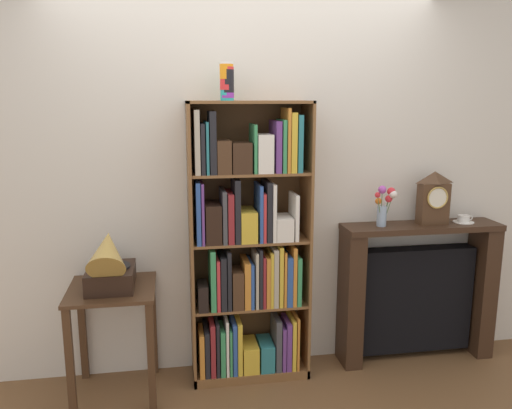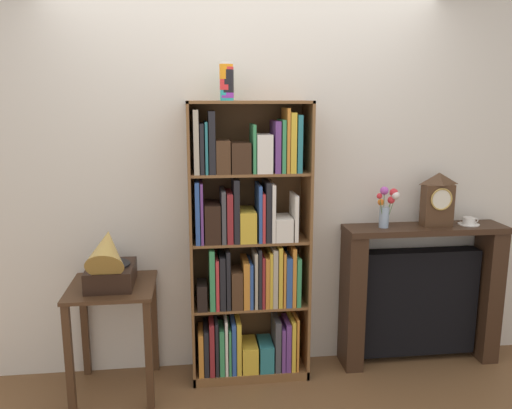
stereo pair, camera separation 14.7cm
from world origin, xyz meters
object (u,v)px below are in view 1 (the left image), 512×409
at_px(cup_stack, 227,81).
at_px(side_table_left, 113,315).
at_px(teacup_with_saucer, 464,219).
at_px(bookshelf, 248,255).
at_px(gramophone, 109,264).
at_px(fireplace_mantel, 416,292).
at_px(mantel_clock, 434,198).
at_px(flower_vase, 384,204).

xyz_separation_m(cup_stack, side_table_left, (-0.74, -0.09, -1.42)).
bearing_deg(teacup_with_saucer, bookshelf, -178.77).
xyz_separation_m(gramophone, fireplace_mantel, (2.09, 0.20, -0.39)).
distance_m(bookshelf, teacup_with_saucer, 1.55).
height_order(bookshelf, mantel_clock, bookshelf).
relative_size(cup_stack, fireplace_mantel, 0.21).
xyz_separation_m(fireplace_mantel, mantel_clock, (0.07, -0.03, 0.69)).
bearing_deg(fireplace_mantel, cup_stack, -177.56).
bearing_deg(fireplace_mantel, gramophone, -174.42).
relative_size(bookshelf, cup_stack, 7.92).
bearing_deg(flower_vase, bookshelf, -178.76).
distance_m(cup_stack, teacup_with_saucer, 1.91).
height_order(cup_stack, flower_vase, cup_stack).
distance_m(bookshelf, cup_stack, 1.12).
bearing_deg(bookshelf, teacup_with_saucer, 1.23).
bearing_deg(bookshelf, flower_vase, 1.24).
bearing_deg(flower_vase, teacup_with_saucer, 1.23).
height_order(mantel_clock, flower_vase, mantel_clock).
bearing_deg(side_table_left, teacup_with_saucer, 3.06).
bearing_deg(flower_vase, side_table_left, -176.33).
bearing_deg(fireplace_mantel, teacup_with_saucer, -4.12).
relative_size(mantel_clock, flower_vase, 1.28).
bearing_deg(gramophone, flower_vase, 5.35).
bearing_deg(teacup_with_saucer, cup_stack, -178.80).
bearing_deg(mantel_clock, cup_stack, -178.71).
relative_size(bookshelf, flower_vase, 6.38).
distance_m(cup_stack, side_table_left, 1.61).
bearing_deg(side_table_left, flower_vase, 3.67).
distance_m(side_table_left, gramophone, 0.35).
height_order(side_table_left, mantel_clock, mantel_clock).
xyz_separation_m(cup_stack, flower_vase, (1.07, 0.02, -0.80)).
xyz_separation_m(bookshelf, flower_vase, (0.94, 0.02, 0.31)).
xyz_separation_m(side_table_left, teacup_with_saucer, (2.41, 0.13, 0.48)).
bearing_deg(side_table_left, gramophone, -90.00).
relative_size(mantel_clock, teacup_with_saucer, 2.58).
relative_size(side_table_left, flower_vase, 2.47).
height_order(bookshelf, side_table_left, bookshelf).
relative_size(bookshelf, fireplace_mantel, 1.65).
bearing_deg(fireplace_mantel, flower_vase, -172.98).
height_order(bookshelf, flower_vase, bookshelf).
xyz_separation_m(mantel_clock, teacup_with_saucer, (0.24, 0.00, -0.16)).
height_order(bookshelf, fireplace_mantel, bookshelf).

